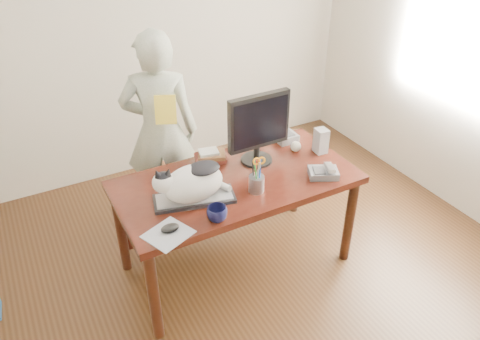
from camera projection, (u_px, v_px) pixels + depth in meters
name	position (u px, v px, depth m)	size (l,w,h in m)	color
room	(292.00, 138.00, 2.34)	(4.50, 4.50, 4.50)	black
desk	(231.00, 191.00, 3.25)	(1.60, 0.80, 0.75)	black
keyboard	(194.00, 198.00, 2.90)	(0.53, 0.31, 0.03)	black
cat	(191.00, 182.00, 2.83)	(0.49, 0.32, 0.28)	white
monitor	(259.00, 125.00, 3.14)	(0.45, 0.22, 0.51)	black
pen_cup	(257.00, 182.00, 2.96)	(0.12, 0.12, 0.25)	gray
mousepad	(168.00, 234.00, 2.63)	(0.30, 0.29, 0.01)	#9FA3AA
mouse	(170.00, 228.00, 2.64)	(0.13, 0.11, 0.04)	black
coffee_mug	(217.00, 214.00, 2.72)	(0.12, 0.12, 0.09)	black
phone	(324.00, 172.00, 3.13)	(0.23, 0.21, 0.09)	slate
speaker	(321.00, 141.00, 3.36)	(0.09, 0.10, 0.18)	gray
baseball	(296.00, 146.00, 3.40)	(0.08, 0.08, 0.08)	white
book_stack	(210.00, 156.00, 3.29)	(0.24, 0.21, 0.08)	#481913
calculator	(284.00, 136.00, 3.56)	(0.16, 0.21, 0.06)	slate
person	(160.00, 132.00, 3.58)	(0.58, 0.38, 1.59)	silver
held_book	(166.00, 110.00, 3.32)	(0.17, 0.14, 0.21)	yellow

